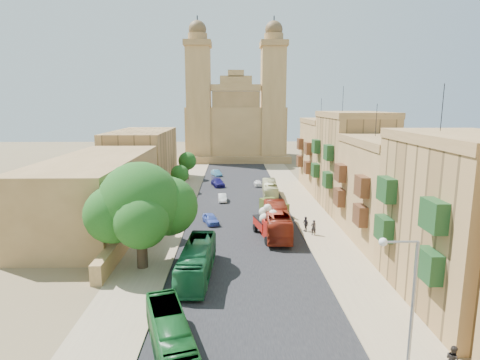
{
  "coord_description": "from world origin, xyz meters",
  "views": [
    {
      "loc": [
        -1.27,
        -31.13,
        14.86
      ],
      "look_at": [
        0.0,
        26.0,
        4.0
      ],
      "focal_mm": 30.0,
      "sensor_mm": 36.0,
      "label": 1
    }
  ],
  "objects_px": {
    "red_truck": "(270,224)",
    "bus_cream_east": "(270,189)",
    "car_cream": "(272,208)",
    "car_white_a": "(222,198)",
    "street_tree_b": "(169,190)",
    "car_dkblue": "(218,182)",
    "olive_pickup": "(274,208)",
    "car_blue_b": "(216,173)",
    "car_blue_a": "(211,219)",
    "car_white_b": "(258,183)",
    "street_tree_d": "(187,161)",
    "streetlamp": "(405,293)",
    "pedestrian_c": "(306,224)",
    "bus_red_east": "(277,220)",
    "bus_green_south": "(170,336)",
    "church": "(236,124)",
    "pedestrian_a": "(314,227)",
    "street_tree_a": "(153,209)",
    "bus_green_north": "(197,261)",
    "street_tree_c": "(180,174)",
    "ficus_tree": "(141,206)",
    "pedestrian_b": "(453,360)"
  },
  "relations": [
    {
      "from": "red_truck",
      "to": "bus_cream_east",
      "type": "relative_size",
      "value": 0.71
    },
    {
      "from": "street_tree_a",
      "to": "street_tree_c",
      "type": "relative_size",
      "value": 1.07
    },
    {
      "from": "church",
      "to": "red_truck",
      "type": "xyz_separation_m",
      "value": [
        3.08,
        -66.51,
        -7.9
      ]
    },
    {
      "from": "church",
      "to": "car_white_b",
      "type": "xyz_separation_m",
      "value": [
        3.62,
        -37.46,
        -8.94
      ]
    },
    {
      "from": "street_tree_b",
      "to": "car_blue_a",
      "type": "bearing_deg",
      "value": -46.43
    },
    {
      "from": "bus_green_south",
      "to": "car_blue_a",
      "type": "xyz_separation_m",
      "value": [
        1.06,
        26.85,
        -0.59
      ]
    },
    {
      "from": "olive_pickup",
      "to": "car_dkblue",
      "type": "bearing_deg",
      "value": 112.7
    },
    {
      "from": "bus_cream_east",
      "to": "car_blue_b",
      "type": "xyz_separation_m",
      "value": [
        -9.38,
        19.92,
        -0.69
      ]
    },
    {
      "from": "bus_cream_east",
      "to": "car_white_b",
      "type": "bearing_deg",
      "value": -78.77
    },
    {
      "from": "church",
      "to": "street_tree_c",
      "type": "relative_size",
      "value": 7.69
    },
    {
      "from": "car_cream",
      "to": "car_white_b",
      "type": "bearing_deg",
      "value": -80.5
    },
    {
      "from": "street_tree_d",
      "to": "streetlamp",
      "type": "xyz_separation_m",
      "value": [
        17.72,
        -60.0,
        1.5
      ]
    },
    {
      "from": "church",
      "to": "car_cream",
      "type": "xyz_separation_m",
      "value": [
        4.36,
        -55.8,
        -8.97
      ]
    },
    {
      "from": "bus_cream_east",
      "to": "pedestrian_a",
      "type": "relative_size",
      "value": 5.21
    },
    {
      "from": "ficus_tree",
      "to": "pedestrian_b",
      "type": "xyz_separation_m",
      "value": [
        20.41,
        -15.43,
        -4.95
      ]
    },
    {
      "from": "church",
      "to": "street_tree_c",
      "type": "height_order",
      "value": "church"
    },
    {
      "from": "car_cream",
      "to": "car_white_a",
      "type": "bearing_deg",
      "value": -35.89
    },
    {
      "from": "red_truck",
      "to": "olive_pickup",
      "type": "relative_size",
      "value": 1.27
    },
    {
      "from": "car_blue_a",
      "to": "pedestrian_c",
      "type": "distance_m",
      "value": 11.88
    },
    {
      "from": "church",
      "to": "car_blue_a",
      "type": "xyz_separation_m",
      "value": [
        -3.89,
        -61.04,
        -8.88
      ]
    },
    {
      "from": "church",
      "to": "street_tree_d",
      "type": "bearing_deg",
      "value": -108.09
    },
    {
      "from": "bus_cream_east",
      "to": "car_white_b",
      "type": "height_order",
      "value": "bus_cream_east"
    },
    {
      "from": "bus_green_south",
      "to": "car_dkblue",
      "type": "bearing_deg",
      "value": 71.47
    },
    {
      "from": "car_dkblue",
      "to": "car_blue_a",
      "type": "bearing_deg",
      "value": -103.77
    },
    {
      "from": "car_blue_b",
      "to": "street_tree_b",
      "type": "bearing_deg",
      "value": -123.47
    },
    {
      "from": "car_dkblue",
      "to": "ficus_tree",
      "type": "bearing_deg",
      "value": -112.11
    },
    {
      "from": "red_truck",
      "to": "pedestrian_c",
      "type": "distance_m",
      "value": 4.95
    },
    {
      "from": "car_blue_a",
      "to": "car_white_a",
      "type": "relative_size",
      "value": 1.08
    },
    {
      "from": "church",
      "to": "bus_red_east",
      "type": "distance_m",
      "value": 65.67
    },
    {
      "from": "pedestrian_c",
      "to": "street_tree_b",
      "type": "bearing_deg",
      "value": -141.14
    },
    {
      "from": "street_tree_c",
      "to": "pedestrian_a",
      "type": "relative_size",
      "value": 2.64
    },
    {
      "from": "street_tree_b",
      "to": "car_dkblue",
      "type": "relative_size",
      "value": 0.95
    },
    {
      "from": "street_tree_b",
      "to": "bus_cream_east",
      "type": "distance_m",
      "value": 17.1
    },
    {
      "from": "ficus_tree",
      "to": "car_dkblue",
      "type": "bearing_deg",
      "value": 81.34
    },
    {
      "from": "church",
      "to": "street_tree_c",
      "type": "bearing_deg",
      "value": -103.21
    },
    {
      "from": "street_tree_d",
      "to": "car_blue_a",
      "type": "bearing_deg",
      "value": -78.64
    },
    {
      "from": "street_tree_b",
      "to": "streetlamp",
      "type": "height_order",
      "value": "streetlamp"
    },
    {
      "from": "olive_pickup",
      "to": "pedestrian_c",
      "type": "bearing_deg",
      "value": -67.36
    },
    {
      "from": "olive_pickup",
      "to": "car_blue_b",
      "type": "height_order",
      "value": "olive_pickup"
    },
    {
      "from": "bus_cream_east",
      "to": "car_blue_b",
      "type": "height_order",
      "value": "bus_cream_east"
    },
    {
      "from": "street_tree_a",
      "to": "red_truck",
      "type": "height_order",
      "value": "street_tree_a"
    },
    {
      "from": "street_tree_c",
      "to": "car_cream",
      "type": "distance_m",
      "value": 19.67
    },
    {
      "from": "car_white_b",
      "to": "pedestrian_a",
      "type": "height_order",
      "value": "pedestrian_a"
    },
    {
      "from": "bus_red_east",
      "to": "bus_green_south",
      "type": "bearing_deg",
      "value": 71.17
    },
    {
      "from": "olive_pickup",
      "to": "car_blue_b",
      "type": "bearing_deg",
      "value": 106.22
    },
    {
      "from": "bus_green_north",
      "to": "olive_pickup",
      "type": "bearing_deg",
      "value": 68.9
    },
    {
      "from": "bus_red_east",
      "to": "street_tree_b",
      "type": "bearing_deg",
      "value": -34.16
    },
    {
      "from": "bus_red_east",
      "to": "car_white_a",
      "type": "relative_size",
      "value": 3.31
    },
    {
      "from": "street_tree_a",
      "to": "car_dkblue",
      "type": "height_order",
      "value": "street_tree_a"
    },
    {
      "from": "streetlamp",
      "to": "red_truck",
      "type": "height_order",
      "value": "streetlamp"
    }
  ]
}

